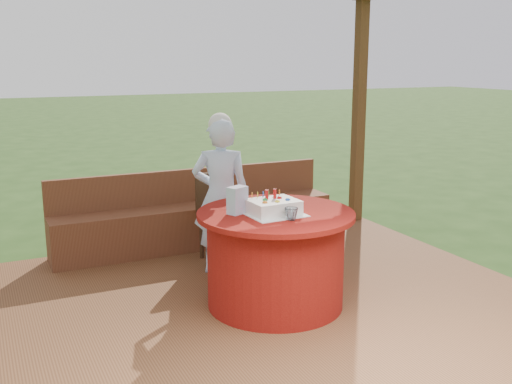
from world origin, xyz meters
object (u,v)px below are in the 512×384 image
chair (220,213)px  elderly_woman (221,194)px  gift_bag (237,200)px  birthday_cake (273,207)px  bench (197,221)px  drinking_glass (291,214)px  table (275,258)px

chair → elderly_woman: elderly_woman is taller
elderly_woman → gift_bag: bearing=-103.4°
gift_bag → birthday_cake: bearing=-52.0°
chair → bench: bearing=97.3°
chair → drinking_glass: 1.55m
elderly_woman → gift_bag: (-0.19, -0.82, 0.14)m
chair → elderly_woman: size_ratio=0.58×
chair → gift_bag: bearing=-105.2°
table → elderly_woman: (-0.10, 0.90, 0.35)m
bench → chair: (0.06, -0.50, 0.20)m
drinking_glass → gift_bag: bearing=129.4°
birthday_cake → drinking_glass: size_ratio=4.34×
drinking_glass → bench: bearing=90.9°
table → chair: (0.02, 1.24, 0.07)m
bench → drinking_glass: 2.09m
bench → birthday_cake: (-0.01, -1.79, 0.57)m
birthday_cake → gift_bag: bearing=151.8°
table → birthday_cake: bearing=-134.4°
elderly_woman → chair: bearing=70.6°
chair → elderly_woman: (-0.12, -0.35, 0.27)m
bench → elderly_woman: 0.97m
elderly_woman → table: bearing=-83.7°
elderly_woman → birthday_cake: bearing=-87.0°
table → birthday_cake: (-0.05, -0.05, 0.44)m
bench → drinking_glass: drinking_glass is taller
bench → table: bearing=-88.6°
bench → birthday_cake: 1.88m
table → elderly_woman: size_ratio=0.84×
bench → chair: chair is taller
bench → birthday_cake: bearing=-90.3°
gift_bag → drinking_glass: 0.45m
bench → gift_bag: bearing=-98.6°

